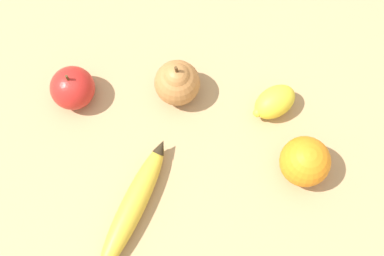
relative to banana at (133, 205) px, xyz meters
The scene contains 6 objects.
ground_plane 0.08m from the banana, behind, with size 3.00×3.00×0.00m, color tan.
banana is the anchor object (origin of this frame).
orange 0.27m from the banana, 124.82° to the left, with size 0.08×0.08×0.08m.
pear 0.21m from the banana, behind, with size 0.07×0.07×0.09m.
apple 0.22m from the banana, 130.01° to the right, with size 0.07×0.07×0.08m.
lemon 0.28m from the banana, 148.13° to the left, with size 0.09×0.08×0.05m.
Camera 1 is at (0.20, 0.15, 0.82)m, focal length 50.00 mm.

